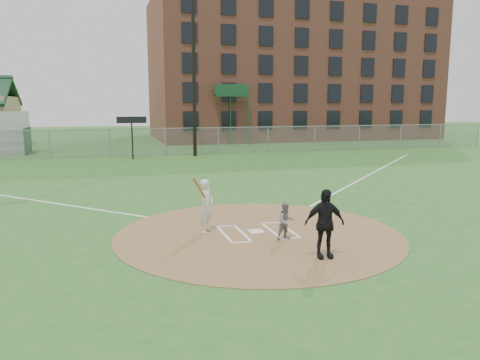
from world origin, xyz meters
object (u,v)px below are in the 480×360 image
object	(u,v)px
catcher	(286,221)
umpire	(324,223)
home_plate	(256,231)
batter_at_plate	(207,206)

from	to	relation	value
catcher	umpire	bearing A→B (deg)	-90.35
home_plate	batter_at_plate	bearing A→B (deg)	164.02
batter_at_plate	home_plate	bearing A→B (deg)	-15.98
catcher	umpire	distance (m)	1.78
home_plate	catcher	xyz separation A→B (m)	(0.57, -0.97, 0.52)
home_plate	catcher	size ratio (longest dim) A/B	0.40
catcher	batter_at_plate	world-z (taller)	batter_at_plate
catcher	umpire	world-z (taller)	umpire
home_plate	umpire	world-z (taller)	umpire
umpire	catcher	bearing A→B (deg)	107.52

